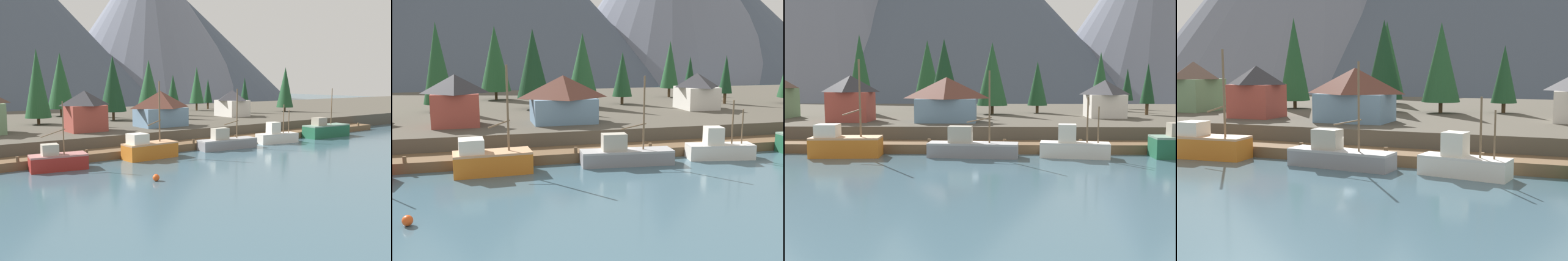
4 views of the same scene
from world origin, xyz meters
TOP-DOWN VIEW (x-y plane):
  - ground_plane at (0.00, 20.00)m, footprint 400.00×400.00m
  - dock at (0.00, 1.99)m, footprint 80.00×4.00m
  - shoreline_bank at (0.00, 32.00)m, footprint 400.00×56.00m
  - fishing_boat_orange at (-12.46, -1.72)m, footprint 7.11×3.14m
  - fishing_boat_grey at (0.55, -1.71)m, footprint 9.28×3.21m
  - fishing_boat_white at (10.87, -1.79)m, footprint 7.14×3.38m
  - house_red at (-15.71, 11.21)m, footprint 5.53×4.84m
  - house_green at (-28.85, 16.42)m, footprint 5.88×6.67m
  - house_blue at (-3.12, 10.62)m, footprint 7.95×5.41m
  - conifer_near_left at (-4.82, 24.74)m, footprint 4.93×4.93m
  - conifer_near_right at (10.37, 27.68)m, footprint 3.30×3.30m
  - conifer_mid_right at (2.84, 24.78)m, footprint 4.90×4.90m
  - conifer_centre at (-9.59, 39.67)m, footprint 5.45×5.45m
  - conifer_far_left at (-18.45, 25.09)m, footprint 4.34×4.34m

SIDE VIEW (x-z plane):
  - ground_plane at x=0.00m, z-range -1.00..0.00m
  - dock at x=0.00m, z-range -0.30..1.30m
  - fishing_boat_grey at x=0.55m, z-range -3.36..5.35m
  - fishing_boat_white at x=10.87m, z-range -1.96..4.14m
  - shoreline_bank at x=0.00m, z-range 0.00..2.50m
  - fishing_boat_orange at x=-12.46m, z-range -3.65..6.21m
  - house_blue at x=-3.12m, z-range 2.57..8.31m
  - house_red at x=-15.71m, z-range 2.57..8.54m
  - house_green at x=-28.85m, z-range 2.57..9.15m
  - conifer_near_right at x=10.37m, z-range 3.12..11.70m
  - conifer_mid_right at x=2.84m, z-range 3.20..14.64m
  - conifer_near_left at x=-4.82m, z-range 3.32..15.30m
  - conifer_far_left at x=-18.45m, z-range 3.06..15.80m
  - conifer_centre at x=-9.59m, z-range 3.29..16.46m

